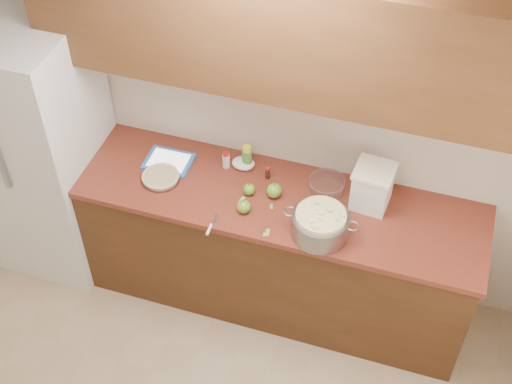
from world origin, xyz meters
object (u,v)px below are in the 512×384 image
(colander, at_px, (320,224))
(tablet, at_px, (169,161))
(flour_canister, at_px, (372,186))
(pie, at_px, (161,177))

(colander, distance_m, tablet, 1.06)
(flour_canister, height_order, tablet, flour_canister)
(tablet, bearing_deg, pie, -86.07)
(colander, distance_m, flour_canister, 0.39)
(pie, bearing_deg, flour_canister, 8.76)
(colander, relative_size, flour_canister, 1.57)
(flour_canister, bearing_deg, tablet, -178.30)
(colander, height_order, tablet, colander)
(pie, distance_m, tablet, 0.15)
(pie, height_order, colander, colander)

